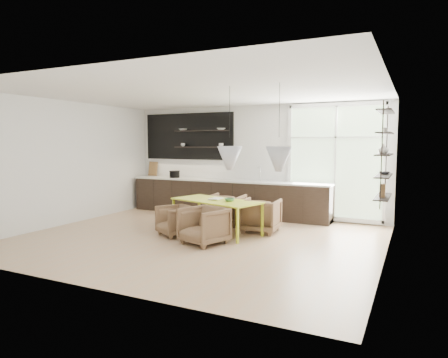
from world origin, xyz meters
The scene contains 11 objects.
room centered at (0.58, 1.10, 1.46)m, with size 7.02×6.01×2.91m.
kitchen_run centered at (-0.70, 2.69, 0.60)m, with size 5.54×0.69×2.75m.
right_shelving centered at (3.36, 1.17, 1.65)m, with size 0.26×1.22×1.90m.
dining_table centered at (0.11, 0.63, 0.66)m, with size 2.11×1.39×0.71m.
armchair_back_left centered at (-0.06, 1.51, 0.36)m, with size 0.77×0.79×0.72m, color brown.
armchair_back_right centered at (0.93, 1.13, 0.36)m, with size 0.77×0.80×0.72m, color brown.
armchair_front_left centered at (-0.55, 0.07, 0.31)m, with size 0.66×0.68×0.62m, color brown.
armchair_front_right centered at (0.32, -0.30, 0.35)m, with size 0.75×0.77×0.70m, color brown.
wire_stool centered at (-1.31, 0.85, 0.29)m, with size 0.35×0.35×0.45m.
table_book centered at (-0.05, 0.70, 0.72)m, with size 0.24×0.32×0.03m, color white.
table_bowl centered at (0.45, 0.58, 0.74)m, with size 0.21×0.21×0.06m, color #3F7249.
Camera 1 is at (3.91, -6.85, 1.92)m, focal length 32.00 mm.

